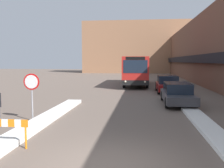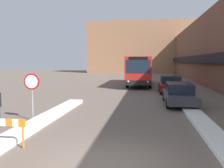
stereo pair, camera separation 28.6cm
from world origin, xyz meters
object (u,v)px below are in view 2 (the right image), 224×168
(city_bus, at_px, (140,70))
(construction_barricade, at_px, (9,127))
(parked_car_front, at_px, (179,94))
(parked_car_back, at_px, (170,84))
(stop_sign, at_px, (32,87))

(city_bus, distance_m, construction_barricade, 22.23)
(city_bus, relative_size, parked_car_front, 2.26)
(parked_car_back, height_order, stop_sign, stop_sign)
(city_bus, relative_size, parked_car_back, 2.51)
(parked_car_front, distance_m, construction_barricade, 11.15)
(parked_car_front, bearing_deg, city_bus, 102.75)
(parked_car_front, relative_size, stop_sign, 2.19)
(city_bus, height_order, construction_barricade, city_bus)
(parked_car_front, relative_size, parked_car_back, 1.11)
(parked_car_front, bearing_deg, parked_car_back, 90.00)
(parked_car_front, distance_m, parked_car_back, 6.08)
(parked_car_front, height_order, stop_sign, stop_sign)
(parked_car_front, height_order, parked_car_back, parked_car_back)
(parked_car_front, xyz_separation_m, parked_car_back, (-0.00, 6.08, 0.05))
(city_bus, xyz_separation_m, parked_car_front, (2.90, -12.82, -1.07))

